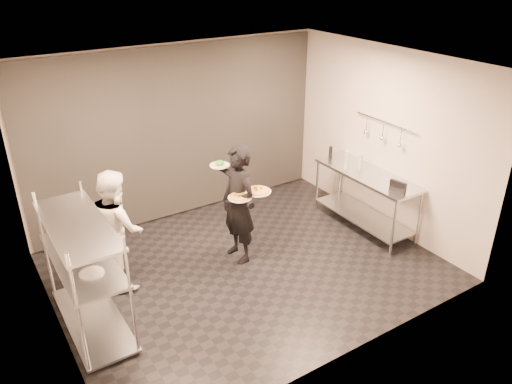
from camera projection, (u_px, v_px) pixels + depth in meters
room_shell at (204, 149)px, 7.28m from camera, size 5.00×4.00×2.80m
pass_rack at (85, 270)px, 5.62m from camera, size 0.60×1.60×1.50m
prep_counter at (365, 191)px, 7.79m from camera, size 0.60×1.80×0.92m
utensil_rail at (383, 132)px, 7.50m from camera, size 0.07×1.20×0.31m
waiter at (238, 205)px, 6.87m from camera, size 0.44×0.65×1.71m
chef at (117, 228)px, 6.41m from camera, size 0.63×0.79×1.59m
pizza_plate_near at (240, 197)px, 6.62m from camera, size 0.32×0.32×0.05m
pizza_plate_far at (258, 191)px, 6.72m from camera, size 0.35×0.35×0.05m
salad_plate at (220, 164)px, 6.80m from camera, size 0.28×0.28×0.07m
pos_monitor at (398, 187)px, 7.01m from camera, size 0.10×0.25×0.18m
bottle_green at (347, 160)px, 7.79m from camera, size 0.08×0.08×0.28m
bottle_clear at (360, 161)px, 7.82m from camera, size 0.07×0.07×0.22m
bottle_dark at (331, 152)px, 8.19m from camera, size 0.06×0.06×0.20m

